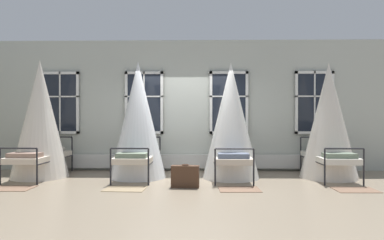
{
  "coord_description": "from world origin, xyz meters",
  "views": [
    {
      "loc": [
        0.33,
        -8.0,
        1.42
      ],
      "look_at": [
        0.17,
        0.14,
        1.35
      ],
      "focal_mm": 32.57,
      "sensor_mm": 36.0,
      "label": 1
    }
  ],
  "objects_px": {
    "cot_third": "(231,122)",
    "suitcase_dark": "(185,176)",
    "cot_fourth": "(329,122)",
    "cot_second": "(138,121)",
    "cot_first": "(40,120)"
  },
  "relations": [
    {
      "from": "cot_third",
      "to": "suitcase_dark",
      "type": "height_order",
      "value": "cot_third"
    },
    {
      "from": "cot_third",
      "to": "cot_fourth",
      "type": "bearing_deg",
      "value": -87.54
    },
    {
      "from": "cot_first",
      "to": "cot_fourth",
      "type": "relative_size",
      "value": 1.03
    },
    {
      "from": "cot_second",
      "to": "cot_third",
      "type": "relative_size",
      "value": 1.01
    },
    {
      "from": "cot_first",
      "to": "cot_third",
      "type": "bearing_deg",
      "value": -88.71
    },
    {
      "from": "cot_fourth",
      "to": "suitcase_dark",
      "type": "bearing_deg",
      "value": 111.15
    },
    {
      "from": "cot_first",
      "to": "cot_fourth",
      "type": "distance_m",
      "value": 6.79
    },
    {
      "from": "suitcase_dark",
      "to": "cot_first",
      "type": "bearing_deg",
      "value": 166.34
    },
    {
      "from": "cot_fourth",
      "to": "suitcase_dark",
      "type": "relative_size",
      "value": 4.7
    },
    {
      "from": "suitcase_dark",
      "to": "cot_third",
      "type": "bearing_deg",
      "value": 51.72
    },
    {
      "from": "cot_third",
      "to": "cot_fourth",
      "type": "relative_size",
      "value": 1.0
    },
    {
      "from": "cot_third",
      "to": "suitcase_dark",
      "type": "xyz_separation_m",
      "value": [
        -1.02,
        -1.11,
        -1.08
      ]
    },
    {
      "from": "cot_second",
      "to": "cot_fourth",
      "type": "distance_m",
      "value": 4.47
    },
    {
      "from": "cot_first",
      "to": "cot_fourth",
      "type": "xyz_separation_m",
      "value": [
        6.79,
        0.05,
        -0.04
      ]
    },
    {
      "from": "cot_second",
      "to": "cot_fourth",
      "type": "height_order",
      "value": "cot_second"
    }
  ]
}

